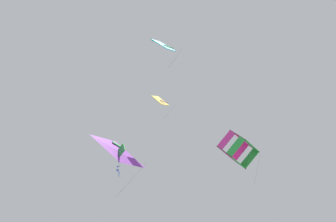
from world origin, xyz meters
name	(u,v)px	position (x,y,z in m)	size (l,w,h in m)	color
kite_diamond_near_right	(160,101)	(1.75, -3.18, 39.64)	(1.34, 1.58, 4.49)	yellow
kite_box_near_left	(238,149)	(-3.17, -4.86, 31.40)	(2.13, 1.35, 5.30)	#DB2D93
kite_diamond_upper_right	(163,45)	(-2.92, 1.02, 36.66)	(1.65, 1.80, 5.49)	#1EB2C6
kite_delta_highest	(119,151)	(3.53, -1.28, 33.85)	(2.09, 3.26, 6.94)	purple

